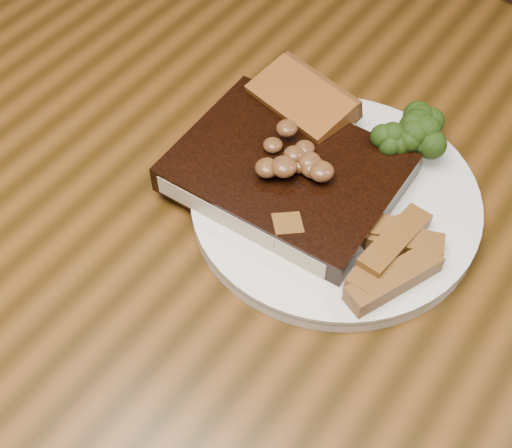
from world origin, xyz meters
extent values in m
cube|color=#4D2C0F|center=(0.00, 0.00, 0.73)|extent=(1.60, 0.90, 0.04)
cylinder|color=black|center=(-0.72, 0.37, 0.35)|extent=(0.07, 0.07, 0.71)
cylinder|color=black|center=(-0.01, 0.82, 0.20)|extent=(0.04, 0.04, 0.39)
cylinder|color=black|center=(-0.05, 0.49, 0.20)|extent=(0.04, 0.04, 0.39)
cylinder|color=silver|center=(0.04, 0.07, 0.76)|extent=(0.26, 0.26, 0.01)
cube|color=black|center=(0.00, 0.06, 0.78)|extent=(0.19, 0.15, 0.03)
cube|color=#BAAB90|center=(0.00, -0.01, 0.77)|extent=(0.17, 0.02, 0.02)
cube|color=brown|center=(-0.03, 0.13, 0.77)|extent=(0.10, 0.07, 0.02)
camera|label=1|loc=(0.22, -0.30, 1.25)|focal=50.00mm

